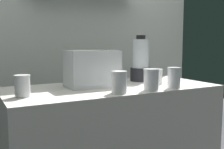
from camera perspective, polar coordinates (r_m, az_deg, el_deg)
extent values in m
cube|color=silver|center=(2.50, -8.42, 7.96)|extent=(2.60, 0.04, 2.50)
cube|color=white|center=(1.83, -4.18, -2.39)|extent=(0.34, 0.21, 0.01)
cube|color=white|center=(1.72, -2.83, 1.00)|extent=(0.34, 0.01, 0.24)
cube|color=white|center=(1.91, -5.46, 1.53)|extent=(0.34, 0.01, 0.24)
cube|color=white|center=(1.75, -9.19, 1.03)|extent=(0.01, 0.21, 0.24)
cube|color=white|center=(1.89, 0.42, 1.50)|extent=(0.01, 0.21, 0.24)
cone|color=orange|center=(1.83, -4.43, -1.80)|extent=(0.15, 0.08, 0.03)
cone|color=orange|center=(1.80, -6.13, -1.76)|extent=(0.09, 0.18, 0.03)
cone|color=orange|center=(1.84, -3.36, -1.71)|extent=(0.18, 0.04, 0.03)
cone|color=orange|center=(1.80, -4.70, -1.97)|extent=(0.03, 0.15, 0.03)
cone|color=orange|center=(1.82, -3.21, -0.86)|extent=(0.08, 0.16, 0.03)
cone|color=orange|center=(1.82, -3.90, -0.50)|extent=(0.08, 0.18, 0.04)
cone|color=orange|center=(1.81, -5.46, -0.98)|extent=(0.10, 0.17, 0.03)
cone|color=orange|center=(1.80, -6.54, -1.10)|extent=(0.10, 0.14, 0.03)
cone|color=orange|center=(1.83, -4.18, 0.32)|extent=(0.05, 0.15, 0.03)
cone|color=orange|center=(1.82, -3.18, 0.63)|extent=(0.07, 0.18, 0.04)
cone|color=orange|center=(1.79, -6.38, 0.31)|extent=(0.07, 0.16, 0.03)
cone|color=orange|center=(1.84, -2.54, 0.47)|extent=(0.14, 0.16, 0.03)
cone|color=orange|center=(1.79, -5.26, 0.73)|extent=(0.17, 0.08, 0.03)
cylinder|color=black|center=(2.09, 5.97, 0.04)|extent=(0.16, 0.16, 0.10)
cylinder|color=silver|center=(2.08, 6.02, 4.37)|extent=(0.13, 0.13, 0.22)
cylinder|color=orange|center=(2.08, 5.99, 1.95)|extent=(0.11, 0.11, 0.04)
cylinder|color=black|center=(2.08, 6.06, 7.77)|extent=(0.07, 0.07, 0.03)
cylinder|color=white|center=(1.54, -18.25, -2.40)|extent=(0.08, 0.08, 0.11)
cylinder|color=orange|center=(1.54, -18.23, -2.99)|extent=(0.08, 0.08, 0.08)
cylinder|color=white|center=(1.53, -18.33, -0.20)|extent=(0.09, 0.09, 0.01)
cylinder|color=white|center=(1.57, 1.50, -1.73)|extent=(0.09, 0.09, 0.12)
cylinder|color=orange|center=(1.57, 1.50, -2.13)|extent=(0.08, 0.08, 0.10)
cylinder|color=white|center=(1.56, 1.51, 0.61)|extent=(0.09, 0.09, 0.01)
cylinder|color=white|center=(1.67, 8.20, -1.19)|extent=(0.09, 0.09, 0.13)
cylinder|color=orange|center=(1.67, 8.19, -1.64)|extent=(0.08, 0.08, 0.10)
cylinder|color=white|center=(1.66, 8.24, 1.08)|extent=(0.10, 0.10, 0.01)
cylinder|color=white|center=(1.78, 12.83, -0.80)|extent=(0.08, 0.08, 0.13)
cylinder|color=orange|center=(1.78, 12.82, -1.36)|extent=(0.07, 0.07, 0.09)
cylinder|color=white|center=(1.77, 12.89, 1.37)|extent=(0.08, 0.08, 0.01)
cylinder|color=white|center=(1.94, 9.36, -0.50)|extent=(0.08, 0.08, 0.10)
cylinder|color=orange|center=(1.95, 9.34, -1.17)|extent=(0.07, 0.07, 0.06)
cylinder|color=white|center=(1.94, 9.39, 1.07)|extent=(0.08, 0.08, 0.01)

